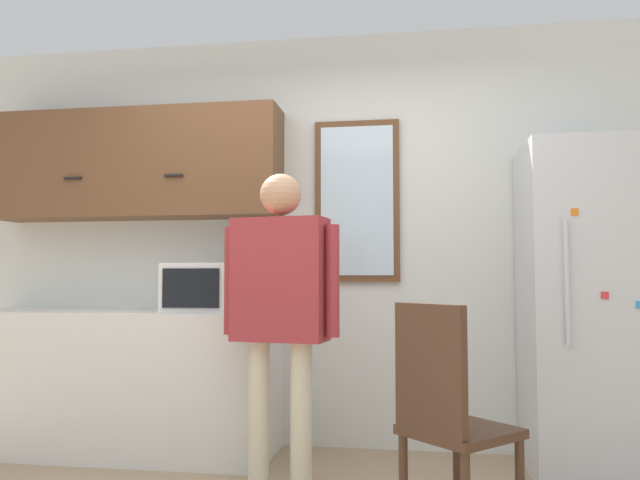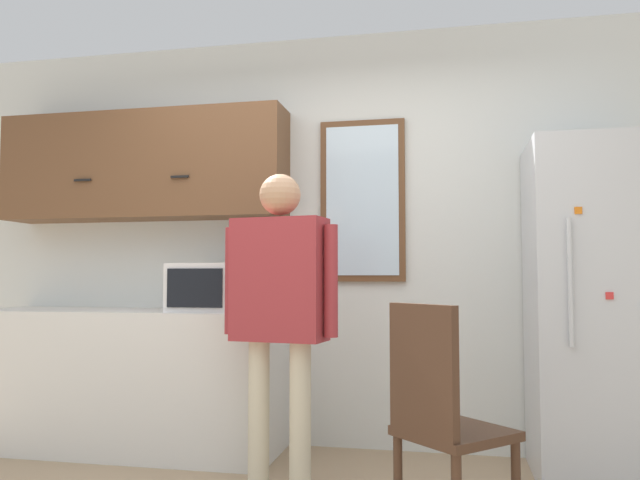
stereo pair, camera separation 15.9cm
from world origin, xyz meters
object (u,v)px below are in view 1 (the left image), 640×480
Objects in this scene: person at (280,296)px; chair at (446,410)px; refrigerator at (588,308)px; microwave at (209,288)px.

chair is (0.82, -0.40, -0.47)m from person.
chair is (-0.82, -0.94, -0.40)m from refrigerator.
chair is at bearing -33.20° from microwave.
chair is at bearing -131.06° from refrigerator.
refrigerator reaches higher than chair.
person is 0.88× the size of refrigerator.
refrigerator is at bearing 1.22° from microwave.
person reaches higher than chair.
refrigerator is at bearing 26.12° from person.
person is at bearing 18.44° from chair.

